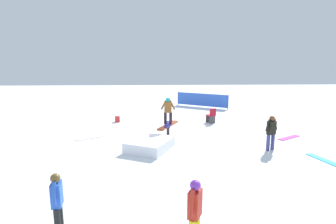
{
  "coord_description": "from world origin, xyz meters",
  "views": [
    {
      "loc": [
        -11.94,
        0.51,
        3.47
      ],
      "look_at": [
        0.0,
        0.0,
        1.23
      ],
      "focal_mm": 28.0,
      "sensor_mm": 36.0,
      "label": 1
    }
  ],
  "objects_px": {
    "bystander_red": "(195,211)",
    "bystander_black": "(271,131)",
    "loose_snowboard_white": "(91,138)",
    "folding_chair": "(211,116)",
    "rail_feature": "(168,127)",
    "loose_snowboard_magenta": "(289,138)",
    "backpack_on_snow": "(117,119)",
    "loose_snowboard_cyan": "(324,160)",
    "bystander_blue": "(57,200)",
    "main_rider_on_rail": "(168,112)"
  },
  "relations": [
    {
      "from": "loose_snowboard_magenta",
      "to": "folding_chair",
      "type": "relative_size",
      "value": 1.6
    },
    {
      "from": "loose_snowboard_white",
      "to": "loose_snowboard_cyan",
      "type": "bearing_deg",
      "value": -52.38
    },
    {
      "from": "loose_snowboard_white",
      "to": "bystander_black",
      "type": "bearing_deg",
      "value": -47.75
    },
    {
      "from": "loose_snowboard_cyan",
      "to": "loose_snowboard_white",
      "type": "distance_m",
      "value": 9.71
    },
    {
      "from": "rail_feature",
      "to": "bystander_red",
      "type": "bearing_deg",
      "value": -153.35
    },
    {
      "from": "main_rider_on_rail",
      "to": "loose_snowboard_magenta",
      "type": "relative_size",
      "value": 0.95
    },
    {
      "from": "folding_chair",
      "to": "backpack_on_snow",
      "type": "height_order",
      "value": "folding_chair"
    },
    {
      "from": "rail_feature",
      "to": "folding_chair",
      "type": "relative_size",
      "value": 2.08
    },
    {
      "from": "rail_feature",
      "to": "backpack_on_snow",
      "type": "distance_m",
      "value": 4.55
    },
    {
      "from": "bystander_black",
      "to": "rail_feature",
      "type": "bearing_deg",
      "value": 129.0
    },
    {
      "from": "rail_feature",
      "to": "bystander_blue",
      "type": "relative_size",
      "value": 1.4
    },
    {
      "from": "loose_snowboard_cyan",
      "to": "loose_snowboard_white",
      "type": "xyz_separation_m",
      "value": [
        3.27,
        9.14,
        0.0
      ]
    },
    {
      "from": "loose_snowboard_white",
      "to": "backpack_on_snow",
      "type": "relative_size",
      "value": 4.33
    },
    {
      "from": "main_rider_on_rail",
      "to": "bystander_blue",
      "type": "xyz_separation_m",
      "value": [
        -6.96,
        2.55,
        -0.52
      ]
    },
    {
      "from": "bystander_black",
      "to": "folding_chair",
      "type": "distance_m",
      "value": 5.15
    },
    {
      "from": "bystander_blue",
      "to": "folding_chair",
      "type": "height_order",
      "value": "bystander_blue"
    },
    {
      "from": "bystander_red",
      "to": "backpack_on_snow",
      "type": "xyz_separation_m",
      "value": [
        11.03,
        3.06,
        -0.61
      ]
    },
    {
      "from": "bystander_blue",
      "to": "bystander_black",
      "type": "bearing_deg",
      "value": 118.0
    },
    {
      "from": "bystander_black",
      "to": "folding_chair",
      "type": "xyz_separation_m",
      "value": [
        4.94,
        1.39,
        -0.38
      ]
    },
    {
      "from": "rail_feature",
      "to": "backpack_on_snow",
      "type": "relative_size",
      "value": 5.37
    },
    {
      "from": "main_rider_on_rail",
      "to": "folding_chair",
      "type": "bearing_deg",
      "value": -35.55
    },
    {
      "from": "bystander_black",
      "to": "loose_snowboard_magenta",
      "type": "bearing_deg",
      "value": 20.53
    },
    {
      "from": "backpack_on_snow",
      "to": "loose_snowboard_magenta",
      "type": "bearing_deg",
      "value": 42.73
    },
    {
      "from": "bystander_red",
      "to": "folding_chair",
      "type": "relative_size",
      "value": 1.57
    },
    {
      "from": "bystander_red",
      "to": "loose_snowboard_white",
      "type": "bearing_deg",
      "value": 52.27
    },
    {
      "from": "rail_feature",
      "to": "backpack_on_snow",
      "type": "xyz_separation_m",
      "value": [
        3.49,
        2.89,
        -0.36
      ]
    },
    {
      "from": "bystander_black",
      "to": "loose_snowboard_white",
      "type": "height_order",
      "value": "bystander_black"
    },
    {
      "from": "rail_feature",
      "to": "loose_snowboard_white",
      "type": "height_order",
      "value": "rail_feature"
    },
    {
      "from": "loose_snowboard_white",
      "to": "folding_chair",
      "type": "relative_size",
      "value": 1.67
    },
    {
      "from": "loose_snowboard_magenta",
      "to": "bystander_black",
      "type": "bearing_deg",
      "value": 14.2
    },
    {
      "from": "rail_feature",
      "to": "main_rider_on_rail",
      "type": "distance_m",
      "value": 0.73
    },
    {
      "from": "main_rider_on_rail",
      "to": "backpack_on_snow",
      "type": "relative_size",
      "value": 3.91
    },
    {
      "from": "bystander_red",
      "to": "rail_feature",
      "type": "bearing_deg",
      "value": 27.15
    },
    {
      "from": "bystander_red",
      "to": "bystander_black",
      "type": "distance_m",
      "value": 6.77
    },
    {
      "from": "main_rider_on_rail",
      "to": "rail_feature",
      "type": "bearing_deg",
      "value": 0.0
    },
    {
      "from": "folding_chair",
      "to": "backpack_on_snow",
      "type": "bearing_deg",
      "value": -31.59
    },
    {
      "from": "rail_feature",
      "to": "loose_snowboard_cyan",
      "type": "height_order",
      "value": "rail_feature"
    },
    {
      "from": "loose_snowboard_cyan",
      "to": "loose_snowboard_white",
      "type": "relative_size",
      "value": 0.96
    },
    {
      "from": "bystander_blue",
      "to": "loose_snowboard_white",
      "type": "xyz_separation_m",
      "value": [
        7.04,
        1.06,
        -0.72
      ]
    },
    {
      "from": "rail_feature",
      "to": "loose_snowboard_white",
      "type": "bearing_deg",
      "value": 114.06
    },
    {
      "from": "bystander_red",
      "to": "loose_snowboard_cyan",
      "type": "height_order",
      "value": "bystander_red"
    },
    {
      "from": "loose_snowboard_cyan",
      "to": "folding_chair",
      "type": "distance_m",
      "value": 6.8
    },
    {
      "from": "bystander_black",
      "to": "loose_snowboard_cyan",
      "type": "relative_size",
      "value": 1.0
    },
    {
      "from": "rail_feature",
      "to": "bystander_black",
      "type": "distance_m",
      "value": 4.52
    },
    {
      "from": "bystander_red",
      "to": "loose_snowboard_magenta",
      "type": "relative_size",
      "value": 0.99
    },
    {
      "from": "loose_snowboard_white",
      "to": "backpack_on_snow",
      "type": "distance_m",
      "value": 3.49
    },
    {
      "from": "loose_snowboard_white",
      "to": "folding_chair",
      "type": "bearing_deg",
      "value": -8.04
    },
    {
      "from": "main_rider_on_rail",
      "to": "backpack_on_snow",
      "type": "bearing_deg",
      "value": 45.94
    },
    {
      "from": "main_rider_on_rail",
      "to": "loose_snowboard_cyan",
      "type": "distance_m",
      "value": 6.5
    },
    {
      "from": "bystander_black",
      "to": "backpack_on_snow",
      "type": "xyz_separation_m",
      "value": [
        5.47,
        6.94,
        -0.62
      ]
    }
  ]
}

